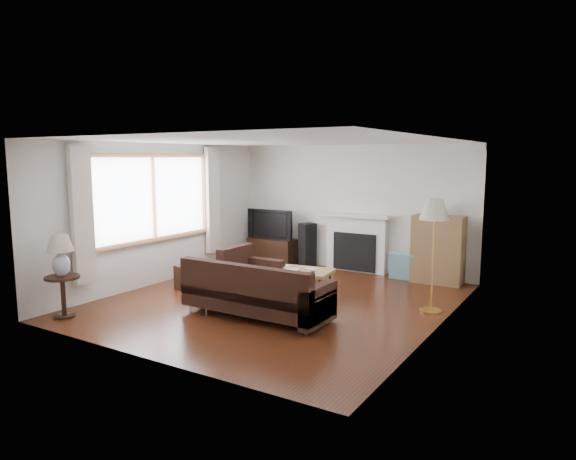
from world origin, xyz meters
The scene contains 17 objects.
room centered at (0.00, 0.00, 1.25)m, with size 5.10×5.60×2.54m.
window centered at (-2.45, -0.20, 1.55)m, with size 0.12×2.74×1.54m, color brown.
curtain_near centered at (-2.40, -1.72, 1.40)m, with size 0.10×0.35×2.10m, color silver.
curtain_far centered at (-2.40, 1.32, 1.40)m, with size 0.10×0.35×2.10m, color silver.
fireplace centered at (0.15, 2.64, 0.57)m, with size 1.40×0.26×1.15m, color white.
tv_stand centered at (-1.72, 2.48, 0.26)m, with size 1.06×0.47×0.53m, color black.
television centered at (-1.72, 2.48, 0.84)m, with size 1.10×0.14×0.63m, color black.
speaker_left centered at (-0.90, 2.53, 0.45)m, with size 0.25×0.30×0.91m, color black.
speaker_right centered at (1.47, 2.54, 0.43)m, with size 0.24×0.29×0.86m, color black.
bookshelf centered at (1.81, 2.51, 0.61)m, with size 0.89×0.42×1.23m, color brown.
globe_lamp centered at (1.81, 2.51, 1.35)m, with size 0.25×0.25×0.25m, color white.
sectional_sofa centered at (0.16, -0.81, 0.38)m, with size 2.32×1.70×0.75m, color black.
coffee_table centered at (0.09, 0.37, 0.23)m, with size 1.18×0.65×0.46m, color #A37E4E.
footstool centered at (-1.65, -0.12, 0.21)m, with size 0.49×0.49×0.41m, color black.
floor_lamp centered at (2.22, 0.70, 0.84)m, with size 0.43×0.43×1.67m, color gold.
side_table centered at (-2.15, -2.28, 0.30)m, with size 0.48×0.48×0.60m, color black.
table_lamp centered at (-2.15, -2.28, 0.89)m, with size 0.36×0.36×0.59m, color silver.
Camera 1 is at (4.26, -6.62, 2.25)m, focal length 32.00 mm.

